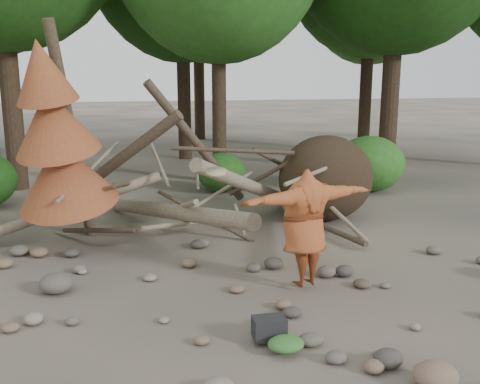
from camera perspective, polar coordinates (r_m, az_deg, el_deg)
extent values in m
plane|color=#514C44|center=(8.05, 2.60, -12.07)|extent=(120.00, 120.00, 0.00)
ellipsoid|color=#332619|center=(12.46, 9.13, 1.46)|extent=(2.20, 1.87, 1.98)
cylinder|color=gray|center=(11.16, -7.27, -2.09)|extent=(2.61, 5.11, 1.08)
cylinder|color=gray|center=(11.85, 1.15, 0.61)|extent=(3.18, 3.71, 1.90)
cylinder|color=brown|center=(11.83, -13.59, 2.70)|extent=(3.08, 1.91, 2.49)
cylinder|color=gray|center=(11.53, 5.83, -2.60)|extent=(1.13, 4.98, 0.43)
cylinder|color=brown|center=(12.08, -4.60, 5.13)|extent=(2.39, 1.03, 2.89)
cylinder|color=gray|center=(11.43, -17.47, -1.45)|extent=(3.71, 0.86, 1.20)
cylinder|color=#4C3F30|center=(11.01, -14.95, -3.97)|extent=(1.52, 1.70, 0.49)
cylinder|color=gray|center=(11.94, -1.87, 0.20)|extent=(1.57, 0.85, 0.69)
cylinder|color=#4C3F30|center=(12.71, 4.81, 2.77)|extent=(1.92, 1.25, 1.10)
cylinder|color=gray|center=(11.44, -8.64, 3.09)|extent=(0.37, 1.42, 0.85)
cylinder|color=#4C3F30|center=(11.52, 9.12, -3.75)|extent=(0.79, 2.54, 0.12)
cylinder|color=gray|center=(10.63, -5.89, -3.36)|extent=(1.78, 1.11, 0.29)
cylinder|color=#4C3F30|center=(10.97, -17.55, 5.95)|extent=(0.67, 1.13, 4.35)
cone|color=brown|center=(10.78, -18.27, 2.02)|extent=(2.06, 2.13, 1.86)
cone|color=brown|center=(10.45, -19.33, 7.18)|extent=(1.71, 1.78, 1.65)
cone|color=brown|center=(10.25, -20.36, 12.06)|extent=(1.23, 1.30, 1.41)
cylinder|color=#38281C|center=(16.89, -23.77, 15.37)|extent=(0.56, 0.56, 8.96)
cylinder|color=#38281C|center=(16.53, -2.27, 13.31)|extent=(0.44, 0.44, 7.14)
cylinder|color=#38281C|center=(19.13, 16.10, 16.21)|extent=(0.60, 0.60, 9.45)
cylinder|color=#38281C|center=(21.42, -6.10, 14.95)|extent=(0.52, 0.52, 8.54)
cylinder|color=#38281C|center=(23.11, 13.44, 13.99)|extent=(0.50, 0.50, 8.12)
cylinder|color=#38281C|center=(27.86, -4.43, 14.63)|extent=(0.54, 0.54, 8.75)
cylinder|color=#38281C|center=(29.99, 13.50, 13.32)|extent=(0.46, 0.46, 7.84)
ellipsoid|color=#265F1B|center=(15.37, -1.99, 2.08)|extent=(1.40, 1.40, 1.12)
ellipsoid|color=#307023|center=(15.88, 13.64, 2.96)|extent=(2.00, 2.00, 1.60)
imported|color=#A04B24|center=(8.37, 6.92, -3.78)|extent=(2.37, 1.14, 1.86)
cylinder|color=tan|center=(7.42, -2.54, 2.18)|extent=(0.40, 0.39, 0.13)
cube|color=black|center=(7.03, 3.12, -14.70)|extent=(0.41, 0.28, 0.28)
ellipsoid|color=#336D2B|center=(6.80, 4.93, -16.21)|extent=(0.46, 0.38, 0.17)
ellipsoid|color=#BA741F|center=(7.40, 3.55, -13.91)|extent=(0.33, 0.27, 0.12)
ellipsoid|color=#866653|center=(6.49, 20.17, -17.91)|extent=(0.49, 0.45, 0.30)
ellipsoid|color=#59534B|center=(8.91, -19.03, -9.19)|extent=(0.52, 0.47, 0.31)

